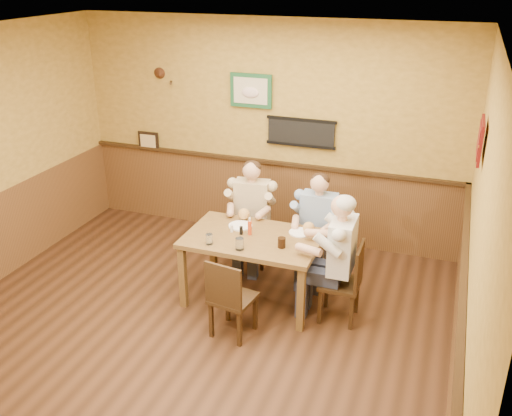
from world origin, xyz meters
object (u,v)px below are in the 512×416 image
Objects in this scene: hot_sauce_bottle at (250,227)px; dining_table at (253,244)px; chair_back_left at (252,232)px; salt_shaker at (232,228)px; water_glass_left at (209,239)px; pepper_shaker at (241,231)px; diner_tan_shirt at (252,219)px; chair_back_right at (317,246)px; water_glass_mid at (240,244)px; chair_near_side at (233,296)px; chair_right_end at (340,282)px; cola_tumbler at (282,243)px; diner_white_elder at (341,266)px; diner_blue_polo at (318,232)px.

dining_table is at bearing -31.70° from hot_sauce_bottle.
chair_back_left is 0.82m from salt_shaker.
water_glass_left is at bearing -107.68° from salt_shaker.
pepper_shaker reaches higher than chair_back_left.
diner_tan_shirt is at bearing -6.88° from chair_back_left.
chair_back_left is 0.82m from chair_back_right.
water_glass_left reaches higher than dining_table.
water_glass_mid is at bearing -83.13° from diner_tan_shirt.
water_glass_mid is 0.42m from salt_shaker.
water_glass_mid is at bearing -57.03° from salt_shaker.
chair_back_right is at bearing 45.57° from pepper_shaker.
hot_sauce_bottle reaches higher than chair_near_side.
chair_back_left is at bearing 108.28° from hot_sauce_bottle.
hot_sauce_bottle reaches higher than water_glass_mid.
dining_table is 0.98m from chair_right_end.
cola_tumbler is at bearing -61.00° from chair_back_left.
chair_near_side is at bearing -57.08° from diner_white_elder.
water_glass_mid is 0.34m from pepper_shaker.
diner_blue_polo is at bearing 61.11° from water_glass_mid.
chair_back_left is (-0.29, 0.75, -0.25)m from dining_table.
cola_tumbler is at bearing 26.57° from water_glass_mid.
diner_blue_polo reaches higher than dining_table.
hot_sauce_bottle is 1.92× the size of pepper_shaker.
chair_right_end is 0.70× the size of diner_white_elder.
hot_sauce_bottle reaches higher than water_glass_left.
chair_back_right is 1.39m from water_glass_left.
cola_tumbler reaches higher than chair_back_right.
chair_right_end is 1.10m from chair_near_side.
chair_near_side is 1.44m from diner_blue_polo.
diner_blue_polo is 0.84m from diner_white_elder.
diner_tan_shirt reaches higher than water_glass_mid.
diner_tan_shirt is 0.79m from pepper_shaker.
chair_right_end is at bearing -4.59° from hot_sauce_bottle.
chair_back_left is 1.18m from water_glass_mid.
hot_sauce_bottle is (-0.58, -0.65, 0.26)m from diner_blue_polo.
hot_sauce_bottle is at bearing -78.61° from chair_back_left.
hot_sauce_bottle is (-0.02, 0.35, 0.02)m from water_glass_mid.
water_glass_left is 0.87× the size of water_glass_mid.
water_glass_left is at bearing -100.73° from diner_tan_shirt.
chair_back_right is 0.87m from diner_white_elder.
chair_back_left is at bearing 125.88° from cola_tumbler.
dining_table is at bearing 41.21° from water_glass_left.
water_glass_mid is (0.26, -1.07, 0.23)m from diner_tan_shirt.
diner_blue_polo is at bearing 45.57° from pepper_shaker.
chair_right_end is at bearing 8.04° from cola_tumbler.
salt_shaker is (0.11, 0.34, -0.01)m from water_glass_left.
diner_tan_shirt is at bearing -68.74° from chair_near_side.
dining_table is at bearing -5.86° from salt_shaker.
pepper_shaker is (-0.13, 0.00, 0.14)m from dining_table.
cola_tumbler is at bearing -82.72° from diner_white_elder.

